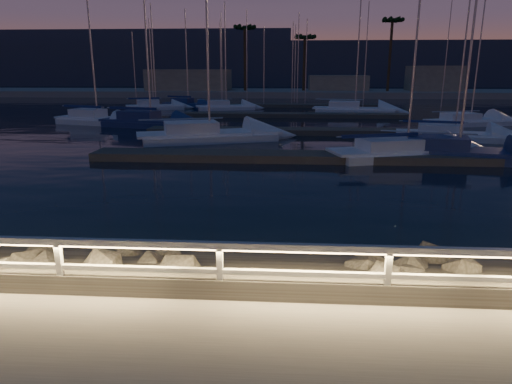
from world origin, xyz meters
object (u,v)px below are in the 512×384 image
sailboat_j (149,121)px  sailboat_k (353,109)px  sailboat_m (154,106)px  sailboat_n (225,106)px  sailboat_h (451,134)px  sailboat_e (96,119)px  sailboat_g (206,134)px  guard_rail (328,260)px  sailboat_d (403,151)px  sailboat_l (468,121)px  sailboat_i (187,104)px  sailboat_c (454,151)px

sailboat_j → sailboat_k: (18.38, 13.18, -0.01)m
sailboat_j → sailboat_m: size_ratio=1.23×
sailboat_n → sailboat_h: bearing=-64.0°
sailboat_m → sailboat_e: bearing=-113.6°
sailboat_g → sailboat_h: 16.51m
guard_rail → sailboat_h: sailboat_h is taller
sailboat_d → sailboat_l: sailboat_d is taller
sailboat_e → sailboat_g: bearing=-21.3°
sailboat_d → sailboat_i: 36.79m
sailboat_c → sailboat_n: (-16.04, 28.91, -0.03)m
sailboat_n → sailboat_d: bearing=-79.0°
sailboat_e → guard_rail: bearing=-43.8°
sailboat_g → sailboat_k: 23.90m
guard_rail → sailboat_g: size_ratio=2.78×
sailboat_c → sailboat_i: 38.24m
sailboat_c → sailboat_g: sailboat_g is taller
sailboat_l → sailboat_e: bearing=165.2°
sailboat_i → sailboat_k: size_ratio=0.76×
sailboat_i → sailboat_l: (27.60, -16.43, -0.02)m
sailboat_n → sailboat_m: bearing=167.3°
guard_rail → sailboat_n: sailboat_n is taller
sailboat_h → sailboat_k: sailboat_k is taller
guard_rail → sailboat_h: (10.35, 23.92, -0.98)m
sailboat_k → sailboat_h: bearing=-68.0°
sailboat_h → guard_rail: bearing=-100.4°
guard_rail → sailboat_i: bearing=104.9°
guard_rail → sailboat_l: bearing=65.7°
sailboat_h → sailboat_i: size_ratio=1.11×
sailboat_h → sailboat_n: sailboat_h is taller
sailboat_l → sailboat_k: bearing=111.6°
sailboat_i → sailboat_h: bearing=-24.8°
sailboat_m → sailboat_j: bearing=-95.3°
sailboat_k → sailboat_l: bearing=-41.4°
sailboat_k → sailboat_m: (-22.51, 2.94, -0.03)m
sailboat_i → sailboat_j: (0.94, -19.30, 0.04)m
sailboat_j → sailboat_n: bearing=89.3°
sailboat_d → sailboat_g: sailboat_g is taller
sailboat_g → sailboat_j: size_ratio=1.10×
sailboat_i → sailboat_j: 19.32m
sailboat_h → sailboat_n: size_ratio=1.08×
sailboat_g → sailboat_h: bearing=-13.0°
guard_rail → sailboat_c: bearing=64.4°
sailboat_e → sailboat_m: size_ratio=1.12×
sailboat_j → sailboat_n: (4.10, 16.31, -0.06)m
sailboat_c → sailboat_h: 7.45m
sailboat_l → sailboat_m: sailboat_l is taller
sailboat_e → sailboat_h: bearing=2.7°
guard_rail → sailboat_c: size_ratio=3.11×
sailboat_i → sailboat_j: bearing=-65.3°
sailboat_h → sailboat_m: size_ratio=1.09×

